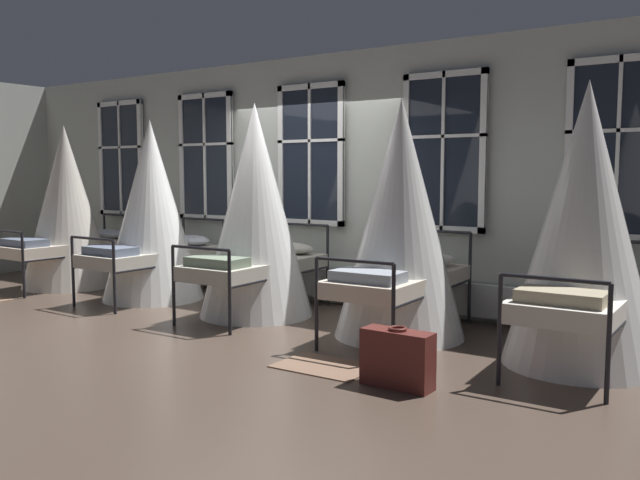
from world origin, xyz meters
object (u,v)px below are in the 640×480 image
at_px(cot_third, 256,214).
at_px(suitcase_dark, 397,358).
at_px(cot_fifth, 584,230).
at_px(cot_second, 152,213).
at_px(cot_fourth, 400,223).
at_px(cot_first, 67,209).

xyz_separation_m(cot_third, suitcase_dark, (2.59, -1.46, -0.95)).
bearing_deg(cot_fifth, suitcase_dark, 143.92).
relative_size(cot_second, cot_fourth, 0.98).
bearing_deg(cot_first, cot_third, -88.84).
distance_m(cot_fourth, cot_fifth, 1.75).
bearing_deg(cot_fifth, cot_fourth, 87.54).
bearing_deg(cot_second, suitcase_dark, -108.22).
xyz_separation_m(cot_second, cot_third, (1.77, -0.04, 0.05)).
relative_size(cot_first, cot_second, 1.00).
bearing_deg(suitcase_dark, cot_fifth, 55.61).
distance_m(cot_second, suitcase_dark, 4.70).
relative_size(cot_first, cot_third, 0.96).
relative_size(cot_first, cot_fourth, 0.98).
distance_m(cot_fifth, suitcase_dark, 1.97).
bearing_deg(suitcase_dark, cot_fourth, 118.04).
bearing_deg(cot_fifth, cot_third, 88.70).
bearing_deg(cot_third, cot_second, 87.49).
xyz_separation_m(cot_first, cot_third, (3.55, -0.03, 0.05)).
distance_m(cot_second, cot_fifth, 5.37).
xyz_separation_m(cot_first, cot_fourth, (5.40, -0.02, 0.02)).
distance_m(cot_third, suitcase_dark, 3.12).
bearing_deg(cot_third, cot_fourth, -90.86).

